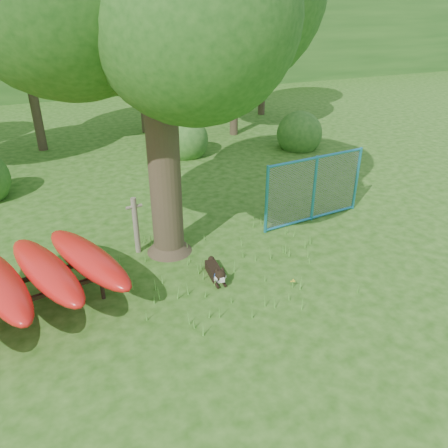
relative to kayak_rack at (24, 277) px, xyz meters
name	(u,v)px	position (x,y,z in m)	size (l,w,h in m)	color
ground	(239,294)	(3.87, -1.09, -0.79)	(80.00, 80.00, 0.00)	#1F490E
wooden_post	(136,224)	(2.42, 1.41, -0.06)	(0.38, 0.14, 1.39)	#67604D
kayak_rack	(24,277)	(0.00, 0.00, 0.00)	(3.88, 3.46, 1.03)	black
husky_dog	(216,272)	(3.67, -0.39, -0.63)	(0.31, 1.01, 0.45)	black
fence_section	(314,189)	(7.15, 1.19, 0.12)	(3.09, 0.36, 3.02)	teal
wildflower_clump	(293,282)	(4.98, -1.35, -0.63)	(0.09, 0.08, 0.20)	#529831
bg_tree_c	(138,34)	(5.37, 11.91, 3.32)	(4.00, 4.00, 6.12)	#33291B
bg_tree_d	(235,8)	(8.87, 9.91, 4.29)	(4.80, 4.80, 7.50)	#33291B
bg_tree_e	(265,4)	(11.87, 12.91, 4.44)	(4.60, 4.60, 7.55)	#33291B
shrub_right	(298,148)	(10.37, 6.91, -0.79)	(1.80, 1.80, 1.80)	#27581C
shrub_mid	(185,155)	(5.87, 7.91, -0.79)	(1.80, 1.80, 1.80)	#27581C
wooded_hillside	(66,39)	(3.87, 26.91, 2.21)	(80.00, 12.00, 6.00)	#27581C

